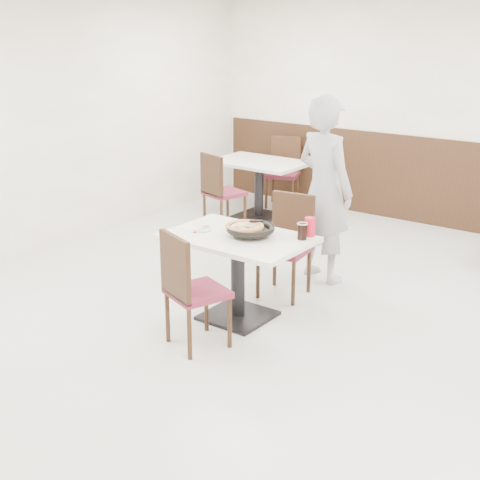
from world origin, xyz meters
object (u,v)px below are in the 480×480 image
Objects in this scene: red_cup at (310,227)px; bg_chair_left_near at (224,191)px; chair_far at (284,247)px; pizza at (244,229)px; chair_near at (198,289)px; diner_person at (324,190)px; main_table at (238,277)px; bg_table_left at (259,189)px; bg_chair_left_far at (282,173)px; pizza_pan at (250,231)px; side_plate at (202,229)px; cola_glass at (302,232)px.

bg_chair_left_near is (-2.20, 1.67, -0.35)m from red_cup.
chair_far reaches higher than pizza.
chair_near is 0.52× the size of diner_person.
main_table is at bearing 115.40° from chair_near.
chair_far and bg_chair_left_near have the same top height.
bg_table_left is 0.64m from bg_chair_left_far.
pizza_pan is 0.45m from side_plate.
chair_far is at bearing 103.66° from bg_chair_left_far.
chair_far reaches higher than cola_glass.
side_plate is at bearing -169.77° from main_table.
diner_person reaches higher than red_cup.
red_cup is at bearing 36.13° from main_table.
diner_person is 2.33m from bg_table_left.
chair_near and chair_far have the same top height.
cola_glass is 0.14× the size of bg_chair_left_near.
diner_person is (0.11, 1.26, 0.54)m from main_table.
chair_far is 5.98× the size of side_plate.
side_plate is 0.17× the size of bg_chair_left_near.
chair_near is 1.00× the size of bg_chair_left_far.
red_cup reaches higher than side_plate.
main_table is 9.23× the size of cola_glass.
pizza is at bearing 111.68° from chair_near.
bg_chair_left_far is (-2.19, 2.95, -0.35)m from red_cup.
pizza is at bearing -57.26° from bg_table_left.
side_plate is (-0.34, -0.06, 0.38)m from main_table.
bg_chair_left_near and bg_chair_left_far have the same top height.
bg_chair_left_far is at bearing 118.87° from pizza_pan.
pizza is at bearing -32.61° from bg_chair_left_near.
side_plate is at bearing -159.70° from cola_glass.
side_plate is (-0.43, -0.12, -0.03)m from pizza_pan.
bg_chair_left_far is at bearing -64.60° from chair_far.
side_plate is (-0.39, -0.72, 0.28)m from chair_far.
red_cup is 3.69m from bg_chair_left_far.
side_plate is at bearing -164.49° from pizza.
pizza is 2.67m from bg_chair_left_near.
chair_near is at bearing -53.45° from side_plate.
red_cup is (0.44, -0.30, 0.35)m from chair_far.
cola_glass is 0.11m from red_cup.
chair_far is at bearing 136.52° from cola_glass.
bg_chair_left_far is (-0.04, 0.63, 0.10)m from bg_table_left.
bg_chair_left_near reaches higher than bg_table_left.
pizza_pan reaches higher than side_plate.
bg_chair_left_near reaches higher than cola_glass.
bg_chair_left_near is at bearing -8.33° from diner_person.
bg_table_left is (-1.32, 2.74, -0.38)m from side_plate.
bg_table_left is at bearing 137.77° from chair_near.
red_cup is (0.49, 0.36, 0.45)m from main_table.
chair_far is (-0.01, 1.26, 0.00)m from chair_near.
pizza_pan is 2.80× the size of cola_glass.
bg_chair_left_near is at bearing 141.03° from cola_glass.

